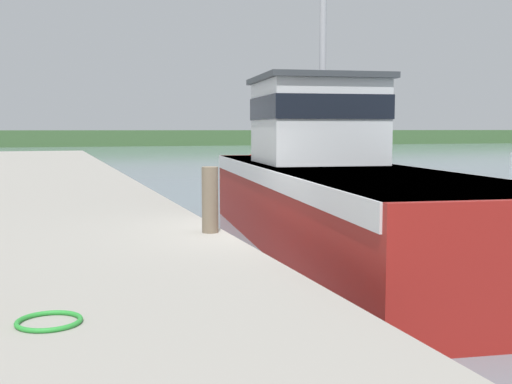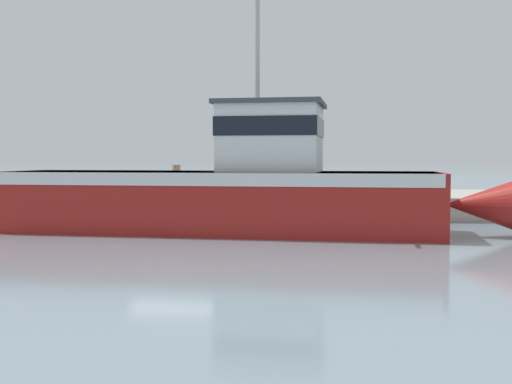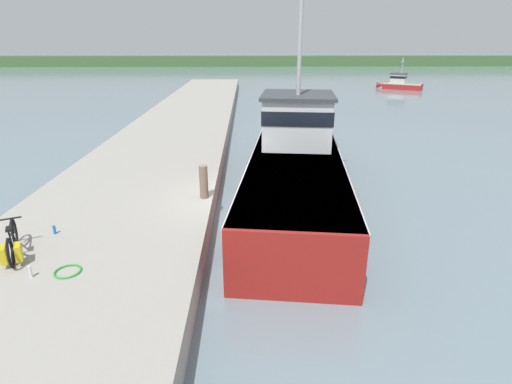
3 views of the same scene
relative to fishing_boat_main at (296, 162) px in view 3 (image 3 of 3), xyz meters
name	(u,v)px [view 3 (image 3 of 3)]	position (x,y,z in m)	size (l,w,h in m)	color
ground_plane	(238,219)	(-2.04, -2.23, -1.21)	(320.00, 320.00, 0.00)	gray
dock_pier	(121,209)	(-5.68, -2.23, -0.83)	(5.73, 80.00, 0.76)	#A39E93
far_shoreline	(380,61)	(27.96, 79.00, -0.12)	(180.00, 5.00, 2.19)	#426638
fishing_boat_main	(296,162)	(0.00, 0.00, 0.00)	(4.43, 14.21, 8.33)	maroon
boat_blue_far	(400,83)	(16.04, 33.47, -0.52)	(4.95, 3.58, 3.45)	#AD231E
bicycle_touring	(12,245)	(-6.92, -5.88, -0.11)	(0.86, 1.61, 0.72)	black
mooring_post	(204,182)	(-3.07, -2.31, 0.07)	(0.26, 0.26, 1.03)	#756651
hose_coil	(68,271)	(-5.51, -6.48, -0.43)	(0.55, 0.55, 0.04)	green
water_bottle_by_bike	(30,272)	(-6.17, -6.65, -0.32)	(0.06, 0.06, 0.26)	silver
water_bottle_on_curb	(54,230)	(-6.57, -4.68, -0.34)	(0.07, 0.07, 0.22)	blue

